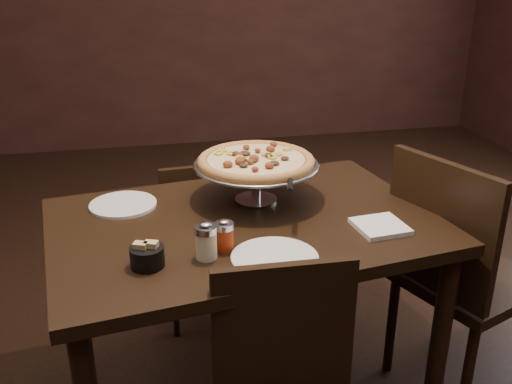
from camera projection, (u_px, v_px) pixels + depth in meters
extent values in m
cube|color=black|center=(245.00, 226.00, 1.92)|extent=(1.38, 1.02, 0.04)
cylinder|color=black|center=(439.00, 349.00, 1.94)|extent=(0.06, 0.06, 0.75)
cylinder|color=black|center=(75.00, 303.00, 2.20)|extent=(0.06, 0.06, 0.75)
cylinder|color=black|center=(339.00, 254.00, 2.57)|extent=(0.06, 0.06, 0.75)
cylinder|color=#B2B2B9|center=(256.00, 200.00, 2.06)|extent=(0.15, 0.15, 0.01)
cylinder|color=#B2B2B9|center=(256.00, 183.00, 2.04)|extent=(0.03, 0.03, 0.12)
cylinder|color=#B2B2B9|center=(256.00, 166.00, 2.01)|extent=(0.11, 0.11, 0.01)
cylinder|color=#95959A|center=(256.00, 165.00, 2.01)|extent=(0.44, 0.44, 0.01)
torus|color=#95959A|center=(256.00, 164.00, 2.01)|extent=(0.45, 0.45, 0.01)
cylinder|color=olive|center=(256.00, 162.00, 2.01)|extent=(0.40, 0.40, 0.01)
torus|color=olive|center=(256.00, 161.00, 2.01)|extent=(0.42, 0.42, 0.03)
cylinder|color=tan|center=(256.00, 159.00, 2.00)|extent=(0.34, 0.34, 0.01)
cylinder|color=beige|center=(206.00, 245.00, 1.65)|extent=(0.06, 0.06, 0.08)
cylinder|color=#B2B2B9|center=(206.00, 229.00, 1.64)|extent=(0.07, 0.07, 0.02)
ellipsoid|color=#B2B2B9|center=(206.00, 224.00, 1.63)|extent=(0.04, 0.04, 0.01)
cylinder|color=maroon|center=(225.00, 239.00, 1.70)|extent=(0.05, 0.05, 0.07)
cylinder|color=#B2B2B9|center=(224.00, 226.00, 1.68)|extent=(0.06, 0.06, 0.02)
ellipsoid|color=#B2B2B9|center=(224.00, 221.00, 1.68)|extent=(0.03, 0.03, 0.01)
cylinder|color=black|center=(147.00, 257.00, 1.62)|extent=(0.10, 0.10, 0.06)
cube|color=tan|center=(141.00, 253.00, 1.61)|extent=(0.05, 0.04, 0.07)
cube|color=tan|center=(152.00, 252.00, 1.61)|extent=(0.05, 0.04, 0.07)
cube|color=white|center=(380.00, 226.00, 1.85)|extent=(0.17, 0.17, 0.02)
cylinder|color=silver|center=(123.00, 205.00, 2.02)|extent=(0.24, 0.24, 0.01)
cylinder|color=silver|center=(275.00, 258.00, 1.66)|extent=(0.26, 0.26, 0.01)
cone|color=#B2B2B9|center=(290.00, 186.00, 1.81)|extent=(0.13, 0.13, 0.00)
cylinder|color=black|center=(290.00, 185.00, 1.81)|extent=(0.05, 0.12, 0.02)
cube|color=black|center=(202.00, 240.00, 2.65)|extent=(0.40, 0.40, 0.04)
cube|color=black|center=(207.00, 210.00, 2.41)|extent=(0.38, 0.05, 0.40)
cylinder|color=black|center=(228.00, 259.00, 2.91)|extent=(0.03, 0.03, 0.37)
cylinder|color=black|center=(167.00, 267.00, 2.83)|extent=(0.03, 0.03, 0.37)
cylinder|color=black|center=(242.00, 291.00, 2.63)|extent=(0.03, 0.03, 0.37)
cylinder|color=black|center=(175.00, 300.00, 2.56)|extent=(0.03, 0.03, 0.37)
cube|color=black|center=(284.00, 331.00, 1.58)|extent=(0.40, 0.04, 0.42)
cube|color=black|center=(468.00, 279.00, 2.18)|extent=(0.59, 0.59, 0.04)
cube|color=black|center=(440.00, 228.00, 1.97)|extent=(0.19, 0.44, 0.48)
cylinder|color=black|center=(452.00, 297.00, 2.51)|extent=(0.04, 0.04, 0.45)
cylinder|color=black|center=(467.00, 376.00, 2.04)|extent=(0.04, 0.04, 0.45)
cylinder|color=black|center=(392.00, 324.00, 2.33)|extent=(0.04, 0.04, 0.45)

